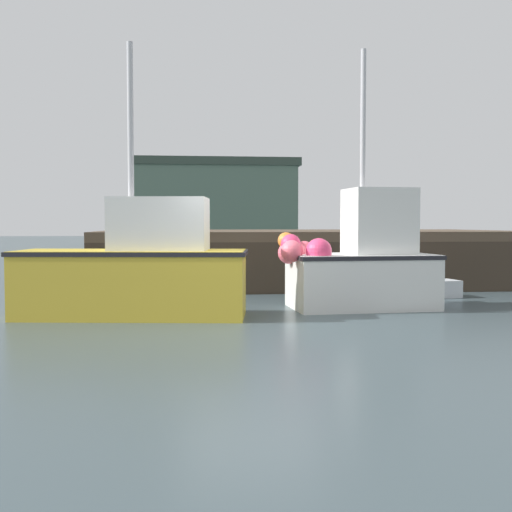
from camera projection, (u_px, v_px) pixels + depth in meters
The scene contains 6 objects.
ground at pixel (250, 323), 11.33m from camera, with size 120.00×160.00×0.10m.
pier at pixel (308, 240), 18.48m from camera, with size 11.86×6.82×1.53m.
fishing_boat_near_left at pixel (137, 271), 11.70m from camera, with size 4.39×1.99×5.03m.
fishing_boat_near_right at pixel (362, 263), 12.93m from camera, with size 3.25×1.83×5.24m.
rowboat at pixel (418, 289), 14.74m from camera, with size 2.08×1.01×0.44m.
warehouse at pixel (215, 205), 40.87m from camera, with size 10.51×4.85×5.82m.
Camera 1 is at (-1.03, -11.21, 1.73)m, focal length 44.48 mm.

